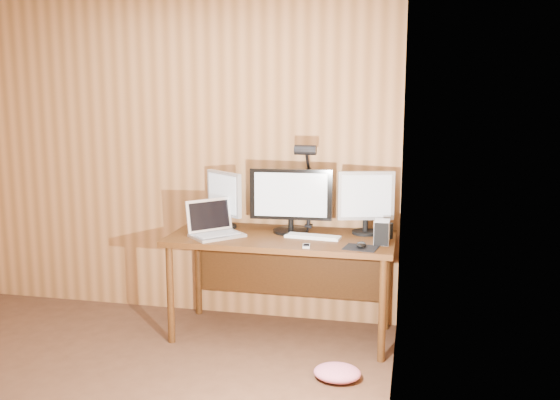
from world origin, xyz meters
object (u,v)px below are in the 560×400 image
(keyboard, at_px, (313,237))
(monitor_left, at_px, (224,198))
(monitor_center, at_px, (291,199))
(hard_drive, at_px, (382,232))
(laptop, at_px, (214,227))
(desk, at_px, (284,250))
(monitor_right, at_px, (366,200))
(phone, at_px, (306,246))
(mouse, at_px, (361,245))
(speaker, at_px, (390,231))
(desk_lamp, at_px, (307,174))

(keyboard, bearing_deg, monitor_left, 171.93)
(monitor_center, xyz_separation_m, hard_drive, (0.67, -0.19, -0.16))
(laptop, bearing_deg, hard_drive, -44.58)
(desk, bearing_deg, hard_drive, -10.96)
(monitor_right, xyz_separation_m, phone, (-0.35, -0.45, -0.24))
(phone, bearing_deg, monitor_left, 140.06)
(monitor_center, height_order, keyboard, monitor_center)
(desk, bearing_deg, keyboard, -19.60)
(mouse, bearing_deg, desk, 172.49)
(hard_drive, relative_size, speaker, 1.46)
(phone, distance_m, speaker, 0.64)
(laptop, relative_size, desk_lamp, 0.65)
(phone, height_order, desk_lamp, desk_lamp)
(hard_drive, height_order, phone, hard_drive)
(desk, relative_size, monitor_left, 3.75)
(desk, relative_size, desk_lamp, 2.35)
(desk_lamp, bearing_deg, phone, -84.20)
(hard_drive, xyz_separation_m, desk_lamp, (-0.57, 0.29, 0.34))
(hard_drive, bearing_deg, desk_lamp, 153.51)
(mouse, bearing_deg, monitor_center, 166.52)
(desk, distance_m, monitor_center, 0.37)
(monitor_left, bearing_deg, keyboard, 22.19)
(phone, bearing_deg, desk, 115.37)
(phone, relative_size, desk_lamp, 0.15)
(speaker, xyz_separation_m, desk_lamp, (-0.62, 0.13, 0.37))
(monitor_center, height_order, mouse, monitor_center)
(monitor_left, xyz_separation_m, desk_lamp, (0.62, 0.06, 0.19))
(monitor_right, bearing_deg, monitor_center, 172.71)
(mouse, xyz_separation_m, speaker, (0.17, 0.31, 0.03))
(desk, relative_size, monitor_right, 3.51)
(monitor_right, bearing_deg, hard_drive, -77.52)
(mouse, bearing_deg, desk_lamp, 153.93)
(desk_lamp, bearing_deg, monitor_right, -7.87)
(monitor_center, bearing_deg, mouse, -36.05)
(desk, distance_m, keyboard, 0.27)
(desk, xyz_separation_m, speaker, (0.76, 0.02, 0.18))
(laptop, distance_m, desk_lamp, 0.78)
(laptop, bearing_deg, keyboard, -39.41)
(desk, bearing_deg, monitor_left, 169.04)
(monitor_right, xyz_separation_m, speaker, (0.18, -0.10, -0.19))
(mouse, bearing_deg, speaker, 79.28)
(monitor_left, distance_m, laptop, 0.30)
(mouse, bearing_deg, phone, -154.14)
(monitor_right, xyz_separation_m, mouse, (0.01, -0.41, -0.22))
(keyboard, height_order, hard_drive, hard_drive)
(phone, distance_m, desk_lamp, 0.64)
(desk, distance_m, monitor_left, 0.60)
(monitor_left, relative_size, mouse, 3.84)
(laptop, distance_m, mouse, 1.07)
(monitor_right, height_order, speaker, monitor_right)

